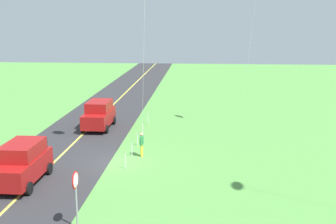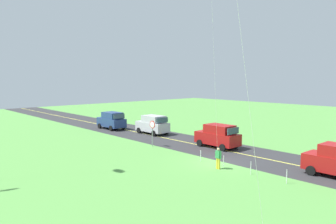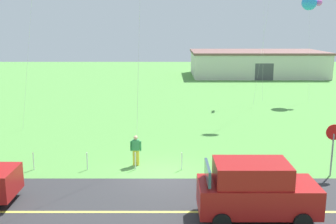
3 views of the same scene
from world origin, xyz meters
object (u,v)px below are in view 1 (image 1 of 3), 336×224
Objects in this scene: car_suv_foreground at (22,163)px; car_parked_west_near at (99,114)px; stop_sign at (76,188)px; person_adult_near at (142,144)px.

car_suv_foreground and car_parked_west_near have the same top height.
car_suv_foreground is 1.72× the size of stop_sign.
car_parked_west_near is at bearing -169.43° from stop_sign.
car_suv_foreground is at bearing 55.94° from person_adult_near.
stop_sign reaches higher than person_adult_near.
car_suv_foreground reaches higher than person_adult_near.
car_parked_west_near is 1.72× the size of stop_sign.
person_adult_near is (-9.55, 1.45, -0.94)m from stop_sign.
car_suv_foreground is 7.66m from person_adult_near.
car_parked_west_near is 8.19m from person_adult_near.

